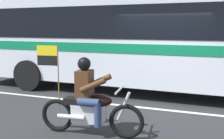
# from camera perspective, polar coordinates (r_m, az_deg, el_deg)

# --- Properties ---
(ground_plane) EXTENTS (60.00, 60.00, 0.00)m
(ground_plane) POSITION_cam_1_polar(r_m,az_deg,el_deg) (7.75, 10.28, -7.09)
(ground_plane) COLOR #2B2B2D
(sidewalk_curb) EXTENTS (28.00, 3.80, 0.15)m
(sidewalk_curb) POSITION_cam_1_polar(r_m,az_deg,el_deg) (12.67, 14.31, -0.58)
(sidewalk_curb) COLOR #A39E93
(sidewalk_curb) RESTS_ON ground_plane
(lane_center_stripe) EXTENTS (26.60, 0.14, 0.01)m
(lane_center_stripe) POSITION_cam_1_polar(r_m,az_deg,el_deg) (7.18, 9.44, -8.34)
(lane_center_stripe) COLOR silver
(lane_center_stripe) RESTS_ON ground_plane
(transit_bus) EXTENTS (12.06, 2.85, 3.22)m
(transit_bus) POSITION_cam_1_polar(r_m,az_deg,el_deg) (8.77, 6.98, 7.35)
(transit_bus) COLOR silver
(transit_bus) RESTS_ON ground_plane
(motorcycle_with_rider) EXTENTS (2.19, 0.65, 1.78)m
(motorcycle_with_rider) POSITION_cam_1_polar(r_m,az_deg,el_deg) (5.30, -4.89, -7.07)
(motorcycle_with_rider) COLOR black
(motorcycle_with_rider) RESTS_ON ground_plane
(fire_hydrant) EXTENTS (0.22, 0.30, 0.75)m
(fire_hydrant) POSITION_cam_1_polar(r_m,az_deg,el_deg) (11.65, 3.80, 1.06)
(fire_hydrant) COLOR #4C8C3F
(fire_hydrant) RESTS_ON sidewalk_curb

